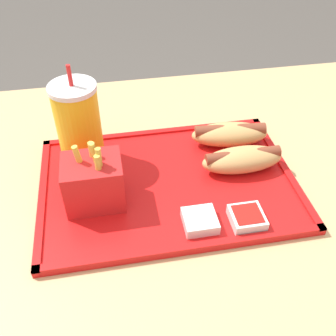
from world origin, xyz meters
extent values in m
cube|color=tan|center=(0.00, 0.00, 0.37)|extent=(1.26, 0.83, 0.75)
cube|color=red|center=(0.01, 0.03, 0.75)|extent=(0.43, 0.30, 0.01)
cube|color=red|center=(0.01, -0.11, 0.76)|extent=(0.43, 0.01, 0.00)
cube|color=red|center=(0.01, 0.18, 0.76)|extent=(0.43, 0.01, 0.00)
cube|color=red|center=(-0.20, 0.03, 0.76)|extent=(0.01, 0.30, 0.00)
cube|color=red|center=(0.22, 0.03, 0.76)|extent=(0.01, 0.30, 0.00)
cylinder|color=gold|center=(-0.13, 0.12, 0.83)|extent=(0.08, 0.08, 0.14)
cylinder|color=silver|center=(-0.13, 0.12, 0.90)|extent=(0.08, 0.08, 0.01)
cylinder|color=red|center=(-0.13, 0.12, 0.92)|extent=(0.01, 0.01, 0.03)
ellipsoid|color=tan|center=(0.14, 0.12, 0.78)|extent=(0.15, 0.07, 0.04)
cylinder|color=brown|center=(0.14, 0.12, 0.79)|extent=(0.13, 0.04, 0.02)
ellipsoid|color=tan|center=(0.14, 0.04, 0.78)|extent=(0.14, 0.06, 0.04)
cylinder|color=brown|center=(0.14, 0.04, 0.79)|extent=(0.13, 0.02, 0.02)
cube|color=red|center=(-0.11, 0.01, 0.80)|extent=(0.09, 0.07, 0.08)
cylinder|color=gold|center=(-0.10, 0.00, 0.83)|extent=(0.01, 0.01, 0.08)
cylinder|color=gold|center=(-0.13, 0.02, 0.83)|extent=(0.02, 0.01, 0.07)
cylinder|color=gold|center=(-0.10, 0.01, 0.83)|extent=(0.02, 0.01, 0.09)
cylinder|color=gold|center=(-0.10, 0.02, 0.82)|extent=(0.01, 0.02, 0.06)
cylinder|color=gold|center=(-0.10, -0.01, 0.82)|extent=(0.01, 0.01, 0.08)
cylinder|color=gold|center=(-0.11, 0.02, 0.83)|extent=(0.01, 0.02, 0.07)
cube|color=silver|center=(0.04, -0.07, 0.77)|extent=(0.05, 0.05, 0.02)
cube|color=white|center=(0.04, -0.07, 0.78)|extent=(0.04, 0.04, 0.00)
cube|color=silver|center=(0.11, -0.08, 0.77)|extent=(0.05, 0.05, 0.02)
cube|color=#B21914|center=(0.11, -0.08, 0.78)|extent=(0.04, 0.04, 0.00)
camera|label=1|loc=(-0.08, -0.45, 1.22)|focal=42.00mm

